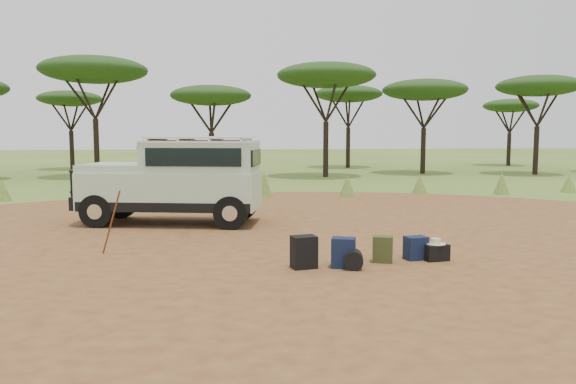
{
  "coord_description": "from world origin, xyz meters",
  "views": [
    {
      "loc": [
        -1.63,
        -11.5,
        2.32
      ],
      "look_at": [
        -0.09,
        0.95,
        1.0
      ],
      "focal_mm": 35.0,
      "sensor_mm": 36.0,
      "label": 1
    }
  ],
  "objects": [
    {
      "name": "backpack_black",
      "position": [
        -0.2,
        -2.14,
        0.28
      ],
      "size": [
        0.47,
        0.38,
        0.57
      ],
      "primitive_type": "cube",
      "rotation": [
        0.0,
        0.0,
        0.2
      ],
      "color": "black",
      "rests_on": "ground"
    },
    {
      "name": "safari_hat",
      "position": [
        2.27,
        -1.85,
        0.35
      ],
      "size": [
        0.36,
        0.36,
        0.1
      ],
      "color": "beige",
      "rests_on": "hard_case"
    },
    {
      "name": "backpack_navy",
      "position": [
        0.48,
        -2.2,
        0.26
      ],
      "size": [
        0.47,
        0.39,
        0.53
      ],
      "primitive_type": "cube",
      "rotation": [
        0.0,
        0.0,
        -0.3
      ],
      "color": "#121E39",
      "rests_on": "ground"
    },
    {
      "name": "backpack_olive",
      "position": [
        1.27,
        -1.88,
        0.24
      ],
      "size": [
        0.41,
        0.35,
        0.48
      ],
      "primitive_type": "cube",
      "rotation": [
        0.0,
        0.0,
        -0.35
      ],
      "color": "#39431F",
      "rests_on": "ground"
    },
    {
      "name": "grass_fringe",
      "position": [
        0.12,
        8.67,
        0.4
      ],
      "size": [
        36.6,
        1.6,
        0.9
      ],
      "color": "#4D6D26",
      "rests_on": "ground"
    },
    {
      "name": "hard_case",
      "position": [
        2.27,
        -1.85,
        0.15
      ],
      "size": [
        0.48,
        0.38,
        0.31
      ],
      "primitive_type": "cube",
      "rotation": [
        0.0,
        0.0,
        0.18
      ],
      "color": "black",
      "rests_on": "ground"
    },
    {
      "name": "dirt_clearing",
      "position": [
        0.0,
        0.0,
        0.0
      ],
      "size": [
        23.0,
        23.0,
        0.01
      ],
      "primitive_type": "cylinder",
      "color": "olive",
      "rests_on": "ground"
    },
    {
      "name": "walking_staff",
      "position": [
        -3.68,
        -0.63,
        0.63
      ],
      "size": [
        0.44,
        0.31,
        1.25
      ],
      "primitive_type": "cylinder",
      "rotation": [
        0.37,
        0.0,
        0.98
      ],
      "color": "#622F17",
      "rests_on": "ground"
    },
    {
      "name": "acacia_treeline",
      "position": [
        0.75,
        19.81,
        4.87
      ],
      "size": [
        46.7,
        13.2,
        6.26
      ],
      "color": "black",
      "rests_on": "ground"
    },
    {
      "name": "duffel_navy",
      "position": [
        1.94,
        -1.74,
        0.22
      ],
      "size": [
        0.43,
        0.35,
        0.43
      ],
      "primitive_type": "cube",
      "rotation": [
        0.0,
        0.0,
        0.17
      ],
      "color": "#121E39",
      "rests_on": "ground"
    },
    {
      "name": "stuff_sack",
      "position": [
        0.63,
        -2.31,
        0.17
      ],
      "size": [
        0.4,
        0.4,
        0.34
      ],
      "primitive_type": "cylinder",
      "rotation": [
        1.57,
        0.0,
        -0.22
      ],
      "color": "black",
      "rests_on": "ground"
    },
    {
      "name": "ground",
      "position": [
        0.0,
        0.0,
        0.0
      ],
      "size": [
        140.0,
        140.0,
        0.0
      ],
      "primitive_type": "plane",
      "color": "#4D6D26",
      "rests_on": "ground"
    },
    {
      "name": "safari_vehicle",
      "position": [
        -2.68,
        3.02,
        1.08
      ],
      "size": [
        4.84,
        2.7,
        2.23
      ],
      "rotation": [
        0.0,
        0.0,
        -0.21
      ],
      "color": "#AFCBAD",
      "rests_on": "ground"
    }
  ]
}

